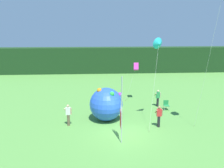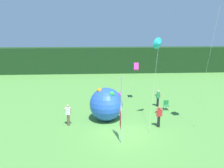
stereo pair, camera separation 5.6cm
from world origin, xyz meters
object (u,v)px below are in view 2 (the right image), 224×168
object	(u,v)px
person_mid_field	(108,96)
kite_magenta_box_1	(136,67)
banner_flag	(121,110)
person_far_right	(68,114)
person_far_left	(159,116)
person_near_banner	(158,98)
inflatable_balloon	(106,104)
folding_chair	(166,104)
kite_cyan_delta_0	(159,44)

from	to	relation	value
person_mid_field	kite_magenta_box_1	world-z (taller)	kite_magenta_box_1
banner_flag	person_far_right	xyz separation A→B (m)	(-3.89, 2.80, -1.28)
person_mid_field	person_far_left	world-z (taller)	person_far_left
person_mid_field	person_near_banner	bearing A→B (deg)	-9.75
person_far_right	person_far_left	bearing A→B (deg)	-5.84
person_near_banner	inflatable_balloon	xyz separation A→B (m)	(-5.16, -3.11, 0.50)
banner_flag	folding_chair	size ratio (longest dim) A/B	5.17
person_far_right	inflatable_balloon	world-z (taller)	inflatable_balloon
folding_chair	person_far_right	bearing A→B (deg)	-160.71
person_near_banner	kite_cyan_delta_0	distance (m)	6.69
kite_magenta_box_1	banner_flag	bearing A→B (deg)	-105.17
person_near_banner	kite_magenta_box_1	distance (m)	3.92
person_far_left	person_far_right	xyz separation A→B (m)	(-7.05, 0.72, 0.01)
person_near_banner	kite_cyan_delta_0	bearing A→B (deg)	-107.15
person_mid_field	kite_cyan_delta_0	distance (m)	8.01
folding_chair	kite_magenta_box_1	distance (m)	5.01
banner_flag	person_far_right	size ratio (longest dim) A/B	2.66
person_mid_field	person_far_left	xyz separation A→B (m)	(3.74, -5.61, 0.01)
inflatable_balloon	person_mid_field	bearing A→B (deg)	85.98
banner_flag	person_near_banner	world-z (taller)	banner_flag
banner_flag	person_far_right	distance (m)	4.96
person_mid_field	folding_chair	size ratio (longest dim) A/B	1.90
banner_flag	person_far_left	size ratio (longest dim) A/B	2.69
banner_flag	folding_chair	xyz separation A→B (m)	(4.87, 5.87, -1.69)
person_far_right	kite_cyan_delta_0	world-z (taller)	kite_cyan_delta_0
person_mid_field	inflatable_balloon	xyz separation A→B (m)	(-0.28, -3.95, 0.48)
inflatable_balloon	banner_flag	bearing A→B (deg)	-77.03
banner_flag	person_near_banner	xyz separation A→B (m)	(4.30, 6.85, -1.32)
person_near_banner	kite_magenta_box_1	world-z (taller)	kite_magenta_box_1
person_far_left	inflatable_balloon	distance (m)	4.37
person_far_left	kite_magenta_box_1	xyz separation A→B (m)	(-0.74, 6.85, 2.72)
person_near_banner	folding_chair	world-z (taller)	person_near_banner
person_near_banner	person_mid_field	size ratio (longest dim) A/B	0.98
person_far_right	kite_cyan_delta_0	distance (m)	8.90
banner_flag	inflatable_balloon	world-z (taller)	banner_flag
inflatable_balloon	folding_chair	distance (m)	6.18
folding_chair	person_far_left	bearing A→B (deg)	-114.32
person_near_banner	inflatable_balloon	distance (m)	6.05
inflatable_balloon	kite_magenta_box_1	distance (m)	6.54
banner_flag	person_near_banner	distance (m)	8.19
person_far_right	kite_magenta_box_1	size ratio (longest dim) A/B	0.43
person_near_banner	kite_magenta_box_1	size ratio (longest dim) A/B	0.41
person_mid_field	kite_magenta_box_1	size ratio (longest dim) A/B	0.42
kite_cyan_delta_0	banner_flag	bearing A→B (deg)	-135.08
person_far_right	kite_cyan_delta_0	bearing A→B (deg)	2.83
banner_flag	person_far_left	world-z (taller)	banner_flag
person_far_left	folding_chair	size ratio (longest dim) A/B	1.92
person_mid_field	person_far_right	size ratio (longest dim) A/B	0.98
person_mid_field	inflatable_balloon	bearing A→B (deg)	-94.02
inflatable_balloon	folding_chair	bearing A→B (deg)	20.41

